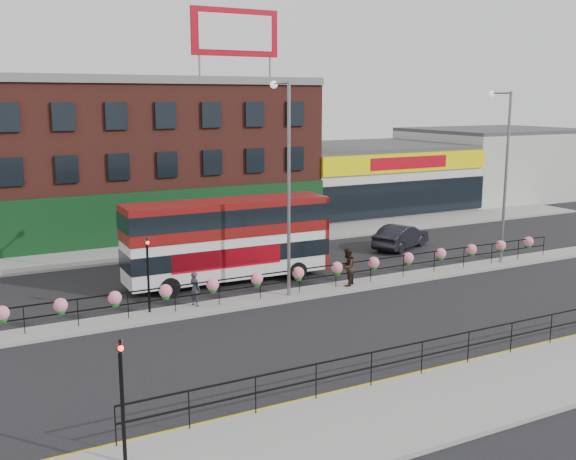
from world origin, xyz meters
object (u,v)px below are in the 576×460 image
car (401,237)px  lamp_column_west (286,170)px  pedestrian_b (347,267)px  lamp_column_east (503,162)px  double_decker_bus (228,232)px  pedestrian_a (195,289)px

car → lamp_column_west: size_ratio=0.49×
pedestrian_b → lamp_column_east: size_ratio=0.20×
double_decker_bus → car: size_ratio=2.17×
lamp_column_west → lamp_column_east: (13.32, 0.14, -0.23)m
pedestrian_a → lamp_column_west: 6.59m
pedestrian_a → lamp_column_west: (4.34, -0.27, 4.96)m
pedestrian_b → pedestrian_a: bearing=-41.7°
lamp_column_east → lamp_column_west: bearing=-179.4°
lamp_column_east → pedestrian_a: bearing=179.6°
car → pedestrian_b: 9.73m
pedestrian_a → double_decker_bus: bearing=-64.7°
car → lamp_column_west: 13.41m
car → lamp_column_east: size_ratio=0.51×
car → lamp_column_west: bearing=93.0°
double_decker_bus → lamp_column_east: bearing=-13.2°
pedestrian_b → car: bearing=178.7°
car → lamp_column_east: 7.83m
car → lamp_column_east: (2.36, -5.64, 4.90)m
car → pedestrian_b: pedestrian_b is taller
double_decker_bus → lamp_column_west: bearing=-69.5°
lamp_column_west → lamp_column_east: 13.32m
car → pedestrian_a: (-15.30, -5.51, 0.17)m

